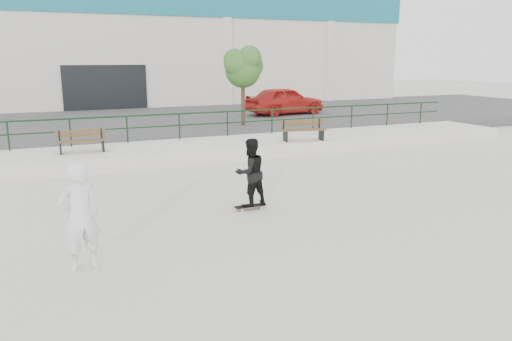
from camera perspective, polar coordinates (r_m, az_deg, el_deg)
name	(u,v)px	position (r m, az deg, el deg)	size (l,w,h in m)	color
ground	(281,250)	(9.72, 2.90, -9.08)	(120.00, 120.00, 0.00)	#B6B2A6
ledge	(163,153)	(18.32, -10.61, 1.96)	(30.00, 3.00, 0.50)	beige
parking_strip	(123,125)	(26.57, -14.93, 5.05)	(60.00, 14.00, 0.50)	#3A3A3A
railing	(154,122)	(19.42, -11.63, 5.49)	(28.00, 0.06, 1.03)	black
commercial_building	(88,45)	(40.25, -18.62, 13.47)	(44.20, 16.33, 8.00)	silver
bench_left	(82,141)	(17.80, -19.32, 3.18)	(1.63, 0.51, 0.75)	#4E2F1A
bench_right	(303,130)	(19.32, 5.39, 4.61)	(1.80, 0.83, 0.80)	#4E2F1A
tree	(243,66)	(23.56, -1.46, 11.86)	(2.06, 1.83, 3.67)	#503928
red_car	(285,101)	(28.33, 3.31, 7.99)	(1.82, 4.53, 1.54)	#B31B16
skateboard	(250,206)	(12.20, -0.65, -4.11)	(0.78, 0.22, 0.09)	black
standing_skater	(250,172)	(11.98, -0.66, -0.23)	(0.80, 0.63, 1.65)	black
seated_skater	(80,217)	(9.08, -19.48, -5.03)	(0.69, 0.46, 1.90)	white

